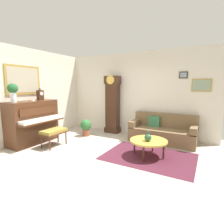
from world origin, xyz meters
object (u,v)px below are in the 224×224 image
at_px(flower_vase, 13,90).
at_px(potted_plant, 86,127).
at_px(piano, 33,122).
at_px(piano_bench, 54,132).
at_px(green_jug, 148,137).
at_px(coffee_table, 149,141).
at_px(teacup, 33,100).
at_px(couch, 163,132).
at_px(mantel_clock, 40,94).
at_px(grandfather_clock, 112,106).

distance_m(flower_vase, potted_plant, 2.42).
distance_m(piano, potted_plant, 1.64).
distance_m(piano_bench, flower_vase, 1.52).
bearing_deg(green_jug, coffee_table, 95.48).
distance_m(coffee_table, green_jug, 0.15).
height_order(coffee_table, teacup, teacup).
bearing_deg(teacup, piano, 164.37).
bearing_deg(teacup, couch, 31.44).
distance_m(couch, flower_vase, 4.35).
xyz_separation_m(mantel_clock, flower_vase, (-0.00, -0.85, 0.14)).
relative_size(flower_vase, potted_plant, 1.04).
xyz_separation_m(piano, green_jug, (3.32, 0.54, -0.13)).
bearing_deg(piano_bench, piano, -175.50).
height_order(coffee_table, mantel_clock, mantel_clock).
relative_size(green_jug, potted_plant, 0.43).
xyz_separation_m(couch, coffee_table, (-0.03, -1.30, 0.07)).
relative_size(coffee_table, green_jug, 3.67).
xyz_separation_m(mantel_clock, teacup, (0.11, -0.34, -0.15)).
height_order(flower_vase, green_jug, flower_vase).
bearing_deg(flower_vase, grandfather_clock, 61.12).
bearing_deg(mantel_clock, potted_plant, 47.32).
height_order(mantel_clock, teacup, mantel_clock).
xyz_separation_m(piano, flower_vase, (0.00, -0.54, 0.93)).
xyz_separation_m(flower_vase, teacup, (0.11, 0.50, -0.29)).
bearing_deg(potted_plant, piano_bench, -97.13).
bearing_deg(couch, green_jug, -90.87).
relative_size(coffee_table, potted_plant, 1.57).
bearing_deg(potted_plant, teacup, -121.15).
bearing_deg(teacup, potted_plant, 58.85).
bearing_deg(couch, teacup, -148.56).
bearing_deg(grandfather_clock, coffee_table, -39.79).
bearing_deg(potted_plant, coffee_table, -15.88).
distance_m(coffee_table, mantel_clock, 3.49).
xyz_separation_m(piano_bench, potted_plant, (0.16, 1.26, -0.08)).
distance_m(grandfather_clock, green_jug, 2.49).
bearing_deg(piano, piano_bench, 4.50).
relative_size(piano_bench, green_jug, 2.92).
height_order(piano, potted_plant, piano).
bearing_deg(teacup, green_jug, 10.19).
bearing_deg(couch, grandfather_clock, 173.31).
bearing_deg(grandfather_clock, couch, -6.69).
distance_m(piano, grandfather_clock, 2.64).
height_order(grandfather_clock, mantel_clock, grandfather_clock).
relative_size(piano_bench, flower_vase, 1.21).
distance_m(coffee_table, teacup, 3.39).
xyz_separation_m(piano_bench, couch, (2.57, 1.88, -0.09)).
distance_m(couch, potted_plant, 2.49).
distance_m(piano, green_jug, 3.37).
height_order(piano, mantel_clock, mantel_clock).
xyz_separation_m(coffee_table, potted_plant, (-2.38, 0.68, -0.06)).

